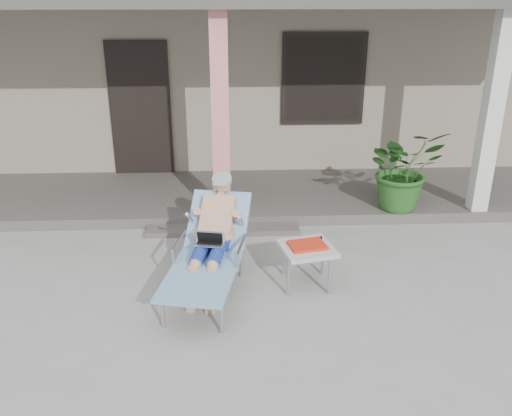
{
  "coord_description": "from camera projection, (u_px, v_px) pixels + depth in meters",
  "views": [
    {
      "loc": [
        0.14,
        -4.63,
        2.99
      ],
      "look_at": [
        0.38,
        0.6,
        0.85
      ],
      "focal_mm": 38.0,
      "sensor_mm": 36.0,
      "label": 1
    }
  ],
  "objects": [
    {
      "name": "ground",
      "position": [
        221.0,
        310.0,
        5.41
      ],
      "size": [
        60.0,
        60.0,
        0.0
      ],
      "primitive_type": "plane",
      "color": "#9E9E99",
      "rests_on": "ground"
    },
    {
      "name": "house",
      "position": [
        224.0,
        59.0,
        10.79
      ],
      "size": [
        10.4,
        5.4,
        3.3
      ],
      "color": "gray",
      "rests_on": "ground"
    },
    {
      "name": "porch_deck",
      "position": [
        224.0,
        196.0,
        8.15
      ],
      "size": [
        10.0,
        2.0,
        0.15
      ],
      "primitive_type": "cube",
      "color": "#605B56",
      "rests_on": "ground"
    },
    {
      "name": "porch_overhang",
      "position": [
        219.0,
        4.0,
        7.08
      ],
      "size": [
        10.0,
        2.3,
        2.85
      ],
      "color": "silver",
      "rests_on": "porch_deck"
    },
    {
      "name": "porch_step",
      "position": [
        223.0,
        230.0,
        7.11
      ],
      "size": [
        2.0,
        0.3,
        0.07
      ],
      "primitive_type": "cube",
      "color": "#605B56",
      "rests_on": "ground"
    },
    {
      "name": "lounger",
      "position": [
        210.0,
        226.0,
        5.6
      ],
      "size": [
        0.97,
        1.81,
        1.14
      ],
      "rotation": [
        0.0,
        0.0,
        -0.19
      ],
      "color": "#B7B7BC",
      "rests_on": "ground"
    },
    {
      "name": "side_table",
      "position": [
        307.0,
        250.0,
        5.73
      ],
      "size": [
        0.64,
        0.64,
        0.48
      ],
      "rotation": [
        0.0,
        0.0,
        0.22
      ],
      "color": "beige",
      "rests_on": "ground"
    },
    {
      "name": "potted_palm",
      "position": [
        403.0,
        169.0,
        7.32
      ],
      "size": [
        1.17,
        1.07,
        1.13
      ],
      "primitive_type": "imported",
      "rotation": [
        0.0,
        0.0,
        0.2
      ],
      "color": "#26591E",
      "rests_on": "porch_deck"
    }
  ]
}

